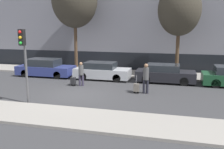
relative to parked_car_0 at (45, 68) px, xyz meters
The scene contains 14 objects.
ground_plane 6.55m from the parked_car_0, 44.19° to the right, with size 80.00×80.00×0.00m, color #38383A.
sidewalk_near 9.54m from the parked_car_0, 60.61° to the right, with size 28.00×2.50×0.12m.
sidewalk_far 5.31m from the parked_car_0, 27.76° to the left, with size 28.00×3.00×0.12m.
parked_car_0 is the anchor object (origin of this frame).
parked_car_1 4.80m from the parked_car_0, ahead, with size 4.17×1.73×1.31m.
parked_car_2 9.47m from the parked_car_0, ahead, with size 4.17×1.75×1.30m.
pedestrian_left 4.75m from the parked_car_0, 31.04° to the right, with size 0.34×0.34×1.63m.
trolley_left 4.39m from the parked_car_0, 36.24° to the right, with size 0.34×0.29×1.13m.
pedestrian_right 9.14m from the parked_car_0, 21.11° to the right, with size 0.35×0.34×1.82m.
trolley_right 8.68m from the parked_car_0, 23.10° to the right, with size 0.34×0.29×1.14m.
traffic_light 7.73m from the parked_car_0, 67.94° to the right, with size 0.28×0.47×3.85m.
parked_bicycle 9.80m from the parked_car_0, 14.19° to the left, with size 1.77×0.06×0.96m.
bare_tree_near_crossing 6.23m from the parked_car_0, 54.14° to the left, with size 3.86×3.86×8.42m.
bare_tree_down_street 11.46m from the parked_car_0, 12.54° to the left, with size 3.25×3.25×7.10m.
Camera 1 is at (5.56, -13.33, 4.00)m, focal length 40.00 mm.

